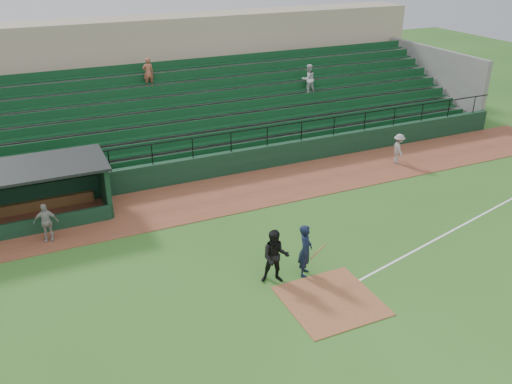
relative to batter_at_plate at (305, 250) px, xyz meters
name	(u,v)px	position (x,y,z in m)	size (l,w,h in m)	color
ground	(316,285)	(0.03, -0.75, -0.99)	(90.00, 90.00, 0.00)	#2D5E1E
warning_track	(230,194)	(0.03, 7.25, -0.97)	(40.00, 4.00, 0.03)	brown
home_plate_dirt	(331,301)	(0.03, -1.75, -0.97)	(3.00, 3.00, 0.03)	brown
foul_line	(466,223)	(8.03, 0.45, -0.98)	(18.00, 0.09, 0.01)	white
stadium_structure	(175,101)	(0.03, 15.71, 1.32)	(38.00, 13.08, 6.40)	black
batter_at_plate	(305,250)	(0.00, 0.00, 0.00)	(1.20, 0.86, 1.97)	black
umpire	(275,257)	(-1.16, 0.04, 0.01)	(0.97, 0.76, 2.00)	black
runner	(399,149)	(9.57, 7.04, -0.15)	(1.04, 0.60, 1.61)	gray
dugout_player_a	(46,222)	(-8.09, 6.25, -0.16)	(0.93, 0.39, 1.59)	#9E9A94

